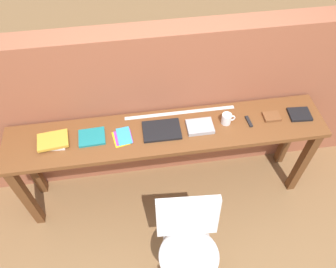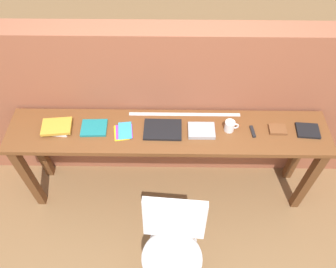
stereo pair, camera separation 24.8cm
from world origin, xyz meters
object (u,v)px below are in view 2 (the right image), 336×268
(chair_white_moulded, at_px, (173,244))
(book_repair_rightmost, at_px, (308,131))
(book_stack_leftmost, at_px, (57,127))
(multitool_folded, at_px, (253,132))
(leather_journal_brown, at_px, (278,129))
(mug, at_px, (230,126))
(magazine_cycling, at_px, (94,128))
(pamphlet_pile_colourful, at_px, (124,132))
(book_open_centre, at_px, (163,130))

(chair_white_moulded, distance_m, book_repair_rightmost, 1.33)
(book_stack_leftmost, bearing_deg, multitool_folded, -0.44)
(multitool_folded, relative_size, leather_journal_brown, 0.85)
(chair_white_moulded, bearing_deg, mug, 60.93)
(magazine_cycling, distance_m, book_repair_rightmost, 1.65)
(pamphlet_pile_colourful, bearing_deg, book_open_centre, 3.53)
(magazine_cycling, height_order, leather_journal_brown, leather_journal_brown)
(multitool_folded, bearing_deg, mug, 172.94)
(multitool_folded, bearing_deg, book_open_centre, 179.26)
(pamphlet_pile_colourful, distance_m, book_open_centre, 0.30)
(book_stack_leftmost, relative_size, book_repair_rightmost, 1.39)
(book_open_centre, bearing_deg, multitool_folded, -0.01)
(pamphlet_pile_colourful, bearing_deg, magazine_cycling, 172.74)
(book_stack_leftmost, bearing_deg, leather_journal_brown, 0.30)
(book_repair_rightmost, bearing_deg, chair_white_moulded, -139.25)
(pamphlet_pile_colourful, xyz_separation_m, multitool_folded, (0.99, 0.01, 0.00))
(book_stack_leftmost, height_order, book_repair_rightmost, book_stack_leftmost)
(chair_white_moulded, height_order, book_stack_leftmost, book_stack_leftmost)
(magazine_cycling, bearing_deg, book_stack_leftmost, 179.56)
(magazine_cycling, distance_m, mug, 1.05)
(book_repair_rightmost, bearing_deg, book_open_centre, -175.54)
(mug, bearing_deg, book_open_centre, -178.54)
(book_stack_leftmost, relative_size, leather_journal_brown, 1.83)
(book_stack_leftmost, distance_m, pamphlet_pile_colourful, 0.51)
(pamphlet_pile_colourful, relative_size, book_open_centre, 0.65)
(book_open_centre, relative_size, mug, 2.65)
(multitool_folded, bearing_deg, book_stack_leftmost, 179.56)
(leather_journal_brown, height_order, book_repair_rightmost, leather_journal_brown)
(pamphlet_pile_colourful, height_order, leather_journal_brown, leather_journal_brown)
(pamphlet_pile_colourful, height_order, book_repair_rightmost, book_repair_rightmost)
(book_repair_rightmost, bearing_deg, magazine_cycling, -175.97)
(chair_white_moulded, distance_m, magazine_cycling, 1.05)
(pamphlet_pile_colourful, relative_size, mug, 1.73)
(book_stack_leftmost, bearing_deg, book_repair_rightmost, 0.03)
(book_open_centre, bearing_deg, leather_journal_brown, 1.48)
(book_stack_leftmost, bearing_deg, magazine_cycling, 1.71)
(pamphlet_pile_colourful, height_order, multitool_folded, multitool_folded)
(chair_white_moulded, distance_m, mug, 0.97)
(pamphlet_pile_colourful, distance_m, mug, 0.82)
(mug, distance_m, leather_journal_brown, 0.37)
(book_stack_leftmost, xyz_separation_m, leather_journal_brown, (1.70, 0.01, -0.01))
(chair_white_moulded, relative_size, mug, 8.10)
(book_repair_rightmost, bearing_deg, leather_journal_brown, -177.72)
(chair_white_moulded, xyz_separation_m, leather_journal_brown, (0.80, 0.77, 0.37))
(mug, xyz_separation_m, book_repair_rightmost, (0.60, -0.01, -0.03))
(book_stack_leftmost, relative_size, multitool_folded, 2.16)
(chair_white_moulded, distance_m, book_stack_leftmost, 1.24)
(magazine_cycling, bearing_deg, pamphlet_pile_colourful, -9.41)
(magazine_cycling, relative_size, book_repair_rightmost, 1.15)
(book_stack_leftmost, distance_m, multitool_folded, 1.50)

